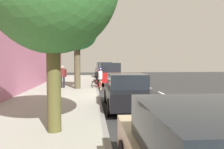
# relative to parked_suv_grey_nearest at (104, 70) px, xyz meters

# --- Properties ---
(ground) EXTENTS (62.99, 62.99, 0.00)m
(ground) POSITION_rel_parked_suv_grey_nearest_xyz_m (-0.47, 15.65, -1.03)
(ground) COLOR #2B2B2B
(sidewalk) EXTENTS (4.45, 39.37, 0.17)m
(sidewalk) POSITION_rel_parked_suv_grey_nearest_xyz_m (3.44, 15.65, -0.94)
(sidewalk) COLOR #98988B
(sidewalk) RESTS_ON ground
(curb_edge) EXTENTS (0.16, 39.37, 0.17)m
(curb_edge) POSITION_rel_parked_suv_grey_nearest_xyz_m (1.14, 15.65, -0.94)
(curb_edge) COLOR gray
(curb_edge) RESTS_ON ground
(lane_stripe_centre) EXTENTS (0.14, 40.00, 0.01)m
(lane_stripe_centre) POSITION_rel_parked_suv_grey_nearest_xyz_m (-3.05, 15.97, -1.02)
(lane_stripe_centre) COLOR white
(lane_stripe_centre) RESTS_ON ground
(lane_stripe_bike_edge) EXTENTS (0.12, 39.37, 0.01)m
(lane_stripe_bike_edge) POSITION_rel_parked_suv_grey_nearest_xyz_m (-0.33, 15.65, -1.02)
(lane_stripe_bike_edge) COLOR white
(lane_stripe_bike_edge) RESTS_ON ground
(building_facade) EXTENTS (0.50, 39.37, 4.81)m
(building_facade) POSITION_rel_parked_suv_grey_nearest_xyz_m (5.91, 15.65, 1.38)
(building_facade) COLOR #BB6B8D
(building_facade) RESTS_ON ground
(parked_suv_grey_nearest) EXTENTS (2.13, 4.78, 1.99)m
(parked_suv_grey_nearest) POSITION_rel_parked_suv_grey_nearest_xyz_m (0.00, 0.00, 0.00)
(parked_suv_grey_nearest) COLOR slate
(parked_suv_grey_nearest) RESTS_ON ground
(parked_pickup_red_second) EXTENTS (2.12, 5.34, 1.95)m
(parked_pickup_red_second) POSITION_rel_parked_suv_grey_nearest_xyz_m (-0.05, 7.33, -0.13)
(parked_pickup_red_second) COLOR maroon
(parked_pickup_red_second) RESTS_ON ground
(parked_sedan_black_mid) EXTENTS (1.88, 4.42, 1.52)m
(parked_sedan_black_mid) POSITION_rel_parked_suv_grey_nearest_xyz_m (-0.02, 17.97, -0.27)
(parked_sedan_black_mid) COLOR black
(parked_sedan_black_mid) RESTS_ON ground
(bicycle_at_curb) EXTENTS (1.74, 0.57, 0.79)m
(bicycle_at_curb) POSITION_rel_parked_suv_grey_nearest_xyz_m (0.67, 11.71, -0.63)
(bicycle_at_curb) COLOR black
(bicycle_at_curb) RESTS_ON ground
(cyclist_with_backpack) EXTENTS (0.47, 0.61, 1.62)m
(cyclist_with_backpack) POSITION_rel_parked_suv_grey_nearest_xyz_m (0.90, 11.25, -0.05)
(cyclist_with_backpack) COLOR #C6B284
(cyclist_with_backpack) RESTS_ON ground
(street_tree_near_cyclist) EXTENTS (2.76, 2.76, 4.92)m
(street_tree_near_cyclist) POSITION_rel_parked_suv_grey_nearest_xyz_m (2.50, 11.85, 2.88)
(street_tree_near_cyclist) COLOR #4C442F
(street_tree_near_cyclist) RESTS_ON sidewalk
(pedestrian_on_phone) EXTENTS (0.62, 0.26, 1.60)m
(pedestrian_on_phone) POSITION_rel_parked_suv_grey_nearest_xyz_m (3.61, 11.25, 0.04)
(pedestrian_on_phone) COLOR black
(pedestrian_on_phone) RESTS_ON sidewalk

